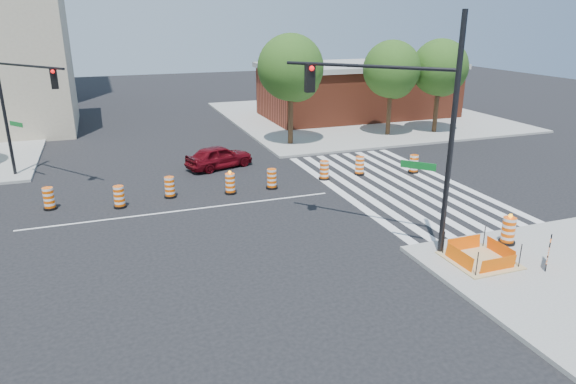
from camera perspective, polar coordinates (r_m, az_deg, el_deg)
name	(u,v)px	position (r m, az deg, el deg)	size (l,w,h in m)	color
ground	(184,210)	(23.83, -11.46, -2.01)	(120.00, 120.00, 0.00)	black
sidewalk_ne	(357,116)	(46.02, 7.66, 8.38)	(22.00, 22.00, 0.15)	gray
crosswalk_east	(394,185)	(27.44, 11.70, 0.79)	(6.75, 13.50, 0.01)	silver
lane_centerline	(184,210)	(23.83, -11.46, -2.00)	(14.00, 0.12, 0.01)	silver
excavation_pit	(480,259)	(19.54, 20.51, -6.99)	(2.20, 2.20, 0.90)	tan
brick_storefront	(358,90)	(45.67, 7.78, 11.15)	(16.50, 8.50, 4.60)	brown
red_coupe	(219,157)	(30.04, -7.66, 3.92)	(1.59, 3.94, 1.34)	#5B070F
signal_pole_se	(402,112)	(18.68, 12.60, 8.64)	(4.42, 4.81, 8.44)	black
signal_pole_nw	(18,93)	(29.75, -27.83, 9.74)	(3.59, 4.72, 7.67)	black
pit_drum	(508,231)	(21.19, 23.27, -4.04)	(0.62, 0.62, 1.21)	black
barricade	(549,251)	(19.83, 26.99, -5.89)	(0.72, 0.62, 1.07)	#FE5905
tree_north_c	(291,71)	(34.48, 0.35, 13.26)	(4.35, 4.35, 7.39)	#382314
tree_north_d	(392,72)	(38.03, 11.45, 12.89)	(4.03, 4.03, 6.86)	#382314
tree_north_e	(440,71)	(39.84, 16.51, 12.80)	(4.06, 4.06, 6.90)	#382314
median_drum_2	(49,199)	(25.77, -25.02, -0.73)	(0.60, 0.60, 1.02)	black
median_drum_3	(119,197)	(24.81, -18.24, -0.58)	(0.60, 0.60, 1.02)	black
median_drum_4	(170,188)	(25.55, -13.00, 0.46)	(0.60, 0.60, 1.02)	black
median_drum_5	(230,184)	(25.59, -6.44, 0.88)	(0.60, 0.60, 1.18)	black
median_drum_6	(272,179)	(26.20, -1.82, 1.41)	(0.60, 0.60, 1.02)	black
median_drum_7	(324,171)	(27.72, 4.05, 2.36)	(0.60, 0.60, 1.02)	black
median_drum_8	(360,166)	(28.80, 7.96, 2.85)	(0.60, 0.60, 1.02)	black
median_drum_9	(414,165)	(29.70, 13.80, 2.98)	(0.60, 0.60, 1.02)	black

